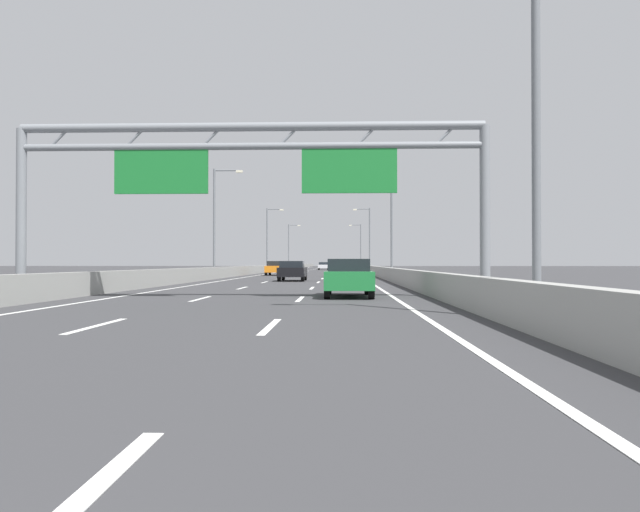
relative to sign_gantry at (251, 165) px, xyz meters
The scene contains 51 objects.
ground_plane 78.74m from the sign_gantry, 90.03° to the left, with size 260.00×260.00×0.00m, color #38383A.
lane_dash_left_1 10.30m from the sign_gantry, 101.66° to the right, with size 0.16×3.00×0.01m, color white.
lane_dash_left_2 5.17m from the sign_gantry, behind, with size 0.16×3.00×0.01m, color white.
lane_dash_left_3 10.46m from the sign_gantry, 101.44° to the left, with size 0.16×3.00×0.01m, color white.
lane_dash_left_4 18.82m from the sign_gantry, 95.80° to the left, with size 0.16×3.00×0.01m, color white.
lane_dash_left_5 27.58m from the sign_gantry, 93.88° to the left, with size 0.16×3.00×0.01m, color white.
lane_dash_left_6 36.46m from the sign_gantry, 92.92° to the left, with size 0.16×3.00×0.01m, color white.
lane_dash_left_7 45.39m from the sign_gantry, 92.34° to the left, with size 0.16×3.00×0.01m, color white.
lane_dash_left_8 54.34m from the sign_gantry, 91.95° to the left, with size 0.16×3.00×0.01m, color white.
lane_dash_left_9 63.30m from the sign_gantry, 91.67° to the left, with size 0.16×3.00×0.01m, color white.
lane_dash_left_10 72.28m from the sign_gantry, 91.46° to the left, with size 0.16×3.00×0.01m, color white.
lane_dash_left_11 81.26m from the sign_gantry, 91.30° to the left, with size 0.16×3.00×0.01m, color white.
lane_dash_left_12 90.24m from the sign_gantry, 91.17° to the left, with size 0.16×3.00×0.01m, color white.
lane_dash_left_13 99.23m from the sign_gantry, 91.06° to the left, with size 0.16×3.00×0.01m, color white.
lane_dash_left_14 108.21m from the sign_gantry, 90.97° to the left, with size 0.16×3.00×0.01m, color white.
lane_dash_left_15 117.21m from the sign_gantry, 90.90° to the left, with size 0.16×3.00×0.01m, color white.
lane_dash_left_16 126.20m from the sign_gantry, 90.84° to the left, with size 0.16×3.00×0.01m, color white.
lane_dash_left_17 135.19m from the sign_gantry, 90.78° to the left, with size 0.16×3.00×0.01m, color white.
lane_dash_right_1 10.29m from the sign_gantry, 78.82° to the right, with size 0.16×3.00×0.01m, color white.
lane_dash_right_2 5.15m from the sign_gantry, ahead, with size 0.16×3.00×0.01m, color white.
lane_dash_right_3 10.45m from the sign_gantry, 79.04° to the left, with size 0.16×3.00×0.01m, color white.
lane_dash_right_4 18.81m from the sign_gantry, 84.44° to the left, with size 0.16×3.00×0.01m, color white.
lane_dash_right_5 27.58m from the sign_gantry, 86.28° to the left, with size 0.16×3.00×0.01m, color white.
lane_dash_right_6 36.46m from the sign_gantry, 87.21° to the left, with size 0.16×3.00×0.01m, color white.
lane_dash_right_7 45.38m from the sign_gantry, 87.76° to the left, with size 0.16×3.00×0.01m, color white.
lane_dash_right_8 54.34m from the sign_gantry, 88.14° to the left, with size 0.16×3.00×0.01m, color white.
lane_dash_right_9 63.30m from the sign_gantry, 88.40° to the left, with size 0.16×3.00×0.01m, color white.
lane_dash_right_10 72.27m from the sign_gantry, 88.60° to the left, with size 0.16×3.00×0.01m, color white.
lane_dash_right_11 81.25m from the sign_gantry, 88.76° to the left, with size 0.16×3.00×0.01m, color white.
lane_dash_right_12 90.24m from the sign_gantry, 88.88° to the left, with size 0.16×3.00×0.01m, color white.
lane_dash_right_13 99.22m from the sign_gantry, 88.98° to the left, with size 0.16×3.00×0.01m, color white.
lane_dash_right_14 108.21m from the sign_gantry, 89.07° to the left, with size 0.16×3.00×0.01m, color white.
lane_dash_right_15 117.20m from the sign_gantry, 89.14° to the left, with size 0.16×3.00×0.01m, color white.
lane_dash_right_16 126.20m from the sign_gantry, 89.20° to the left, with size 0.16×3.00×0.01m, color white.
lane_dash_right_17 135.19m from the sign_gantry, 89.25° to the left, with size 0.16×3.00×0.01m, color white.
edge_line_left 66.98m from the sign_gantry, 94.54° to the left, with size 0.16×176.00×0.01m, color white.
edge_line_right 66.97m from the sign_gantry, 85.53° to the left, with size 0.16×176.00×0.01m, color white.
barrier_left 88.97m from the sign_gantry, 94.48° to the left, with size 0.45×220.00×0.95m.
barrier_right 88.96m from the sign_gantry, 85.57° to the left, with size 0.45×220.00×0.95m.
sign_gantry is the anchor object (origin of this frame).
streetlamp_right_near 10.51m from the sign_gantry, 44.98° to the right, with size 2.58×0.28×9.50m.
streetlamp_left_mid 30.53m from the sign_gantry, 104.23° to the left, with size 2.58×0.28×9.50m.
streetlamp_right_mid 30.51m from the sign_gantry, 75.91° to the left, with size 2.58×0.28×9.50m.
streetlamp_left_far 67.03m from the sign_gantry, 96.43° to the left, with size 2.58×0.28×9.50m.
streetlamp_right_far 67.02m from the sign_gantry, 83.64° to the left, with size 2.58×0.28×9.50m.
streetlamp_left_distant 103.89m from the sign_gantry, 94.14° to the left, with size 2.58×0.28×9.50m.
streetlamp_right_distant 103.89m from the sign_gantry, 85.90° to the left, with size 2.58×0.28×9.50m.
black_car 21.28m from the sign_gantry, 90.55° to the left, with size 1.86×4.15×1.43m.
orange_car 40.01m from the sign_gantry, 95.09° to the left, with size 1.71×4.30×1.48m.
green_car 5.67m from the sign_gantry, 26.43° to the left, with size 1.81×4.21×1.46m.
white_car 87.33m from the sign_gantry, 89.89° to the left, with size 1.88×4.28×1.41m.
Camera 1 is at (3.22, 0.56, 1.31)m, focal length 32.81 mm.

